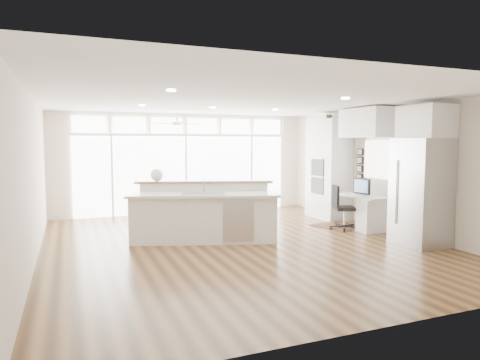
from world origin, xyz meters
name	(u,v)px	position (x,y,z in m)	size (l,w,h in m)	color
floor	(239,244)	(0.00, 0.00, -0.01)	(7.00, 8.00, 0.02)	#3F2713
ceiling	(239,100)	(0.00, 0.00, 2.70)	(7.00, 8.00, 0.02)	white
wall_back	(185,163)	(0.00, 4.00, 1.35)	(7.00, 0.04, 2.70)	beige
wall_front	(385,199)	(0.00, -4.00, 1.35)	(7.00, 0.04, 2.70)	beige
wall_left	(32,179)	(-3.50, 0.00, 1.35)	(0.04, 8.00, 2.70)	beige
wall_right	(388,169)	(3.50, 0.00, 1.35)	(0.04, 8.00, 2.70)	beige
glass_wall	(186,175)	(0.00, 3.94, 1.05)	(5.80, 0.06, 2.08)	white
transom_row	(185,126)	(0.00, 3.94, 2.38)	(5.90, 0.06, 0.40)	white
desk_window	(378,159)	(3.46, 0.30, 1.55)	(0.04, 0.85, 0.85)	silver
ceiling_fan	(177,119)	(-0.50, 2.80, 2.48)	(1.16, 1.16, 0.32)	white
recessed_lights	(235,102)	(0.00, 0.20, 2.68)	(3.40, 3.00, 0.02)	#F4E3CF
oven_cabinet	(328,169)	(3.17, 1.80, 1.25)	(0.64, 1.20, 2.50)	white
desk_nook	(364,212)	(3.13, 0.30, 0.38)	(0.72, 1.30, 0.76)	white
upper_cabinets	(368,123)	(3.17, 0.30, 2.35)	(0.64, 1.30, 0.64)	white
refrigerator	(421,192)	(3.11, -1.35, 1.00)	(0.76, 0.90, 2.00)	#AEAEB3
fridge_cabinet	(426,122)	(3.17, -1.35, 2.30)	(0.64, 0.90, 0.60)	white
framed_photos	(360,165)	(3.46, 0.92, 1.40)	(0.06, 0.22, 0.80)	black
kitchen_island	(204,212)	(-0.55, 0.46, 0.57)	(2.89, 1.09, 1.15)	white
rug	(332,225)	(2.69, 0.90, 0.01)	(0.88, 0.64, 0.01)	#321B10
office_chair	(345,208)	(2.66, 0.37, 0.49)	(0.50, 0.47, 0.97)	black
fishbowl	(157,175)	(-1.33, 1.14, 1.27)	(0.25, 0.25, 0.25)	silver
monitor	(362,186)	(3.05, 0.30, 0.96)	(0.08, 0.48, 0.40)	black
keyboard	(355,195)	(2.88, 0.30, 0.77)	(0.12, 0.32, 0.02)	silver
potted_plant	(329,115)	(3.17, 1.80, 2.61)	(0.26, 0.29, 0.23)	#275223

